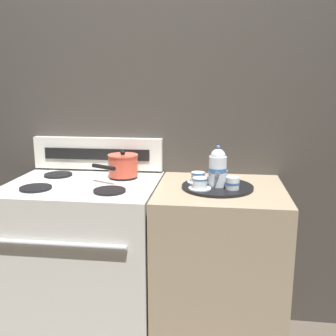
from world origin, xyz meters
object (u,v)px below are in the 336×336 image
saucepan (123,165)px  teacup_left (221,176)px  serving_tray (217,187)px  teapot (218,168)px  stove (86,263)px  teacup_right (200,184)px  creamer_jug (232,183)px  teacup_front (198,177)px

saucepan → teacup_left: size_ratio=2.40×
serving_tray → teapot: bearing=-99.3°
stove → teacup_right: 0.80m
teacup_left → teacup_right: size_ratio=1.00×
teacup_left → teacup_right: same height
stove → creamer_jug: (0.78, -0.06, 0.50)m
saucepan → teapot: bearing=-16.4°
creamer_jug → serving_tray: bearing=142.0°
teacup_left → creamer_jug: (0.06, -0.16, 0.00)m
stove → teacup_left: 0.88m
teacup_right → teacup_front: bearing=97.5°
saucepan → teapot: 0.54m
teacup_right → teacup_front: 0.12m
serving_tray → stove: bearing=179.5°
stove → teacup_left: size_ratio=8.44×
teacup_left → teacup_front: size_ratio=1.00×
saucepan → teapot: size_ratio=1.28×
teapot → teacup_front: 0.13m
creamer_jug → teacup_left: bearing=109.5°
teapot → teacup_front: bearing=152.2°
saucepan → teacup_left: bearing=-4.5°
serving_tray → creamer_jug: bearing=-38.0°
teacup_front → serving_tray: bearing=-23.8°
saucepan → creamer_jug: 0.63m
stove → teacup_front: teacup_front is taller
teacup_right → teacup_front: same height
teapot → teacup_right: teapot is taller
saucepan → teacup_left: saucepan is taller
teacup_left → teacup_right: bearing=-119.5°
stove → saucepan: saucepan is taller
teacup_left → creamer_jug: size_ratio=1.62×
stove → teacup_right: (0.62, -0.08, 0.50)m
teacup_front → creamer_jug: size_ratio=1.62×
teacup_right → stove: bearing=172.5°
stove → teacup_right: teacup_right is taller
teacup_right → serving_tray: bearing=41.6°
saucepan → serving_tray: size_ratio=0.74×
serving_tray → teacup_left: 0.11m
saucepan → creamer_jug: bearing=-18.8°
stove → serving_tray: (0.71, -0.01, 0.46)m
saucepan → teacup_right: (0.44, -0.22, -0.03)m
teacup_front → creamer_jug: bearing=-30.3°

